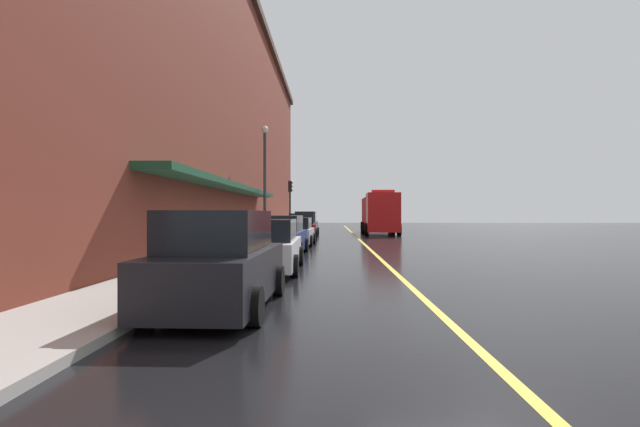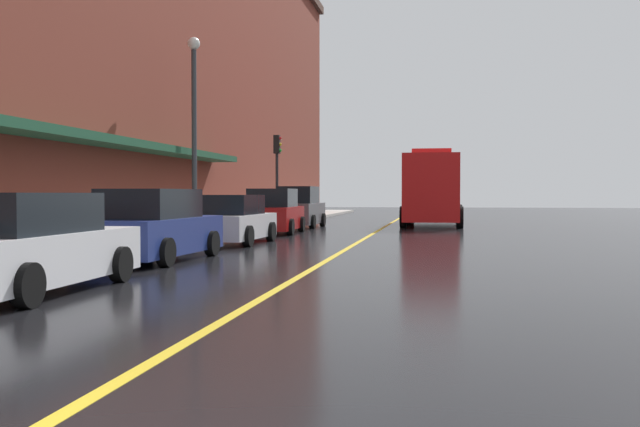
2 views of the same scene
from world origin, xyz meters
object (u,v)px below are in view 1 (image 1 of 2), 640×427
at_px(parking_meter_2, 250,231).
at_px(parking_meter_3, 279,224).
at_px(parked_car_1, 269,246).
at_px(traffic_light_near, 290,197).
at_px(parked_car_3, 295,232).
at_px(fire_truck, 379,214).
at_px(parked_car_0, 220,263).
at_px(parked_car_4, 302,227).
at_px(parking_meter_0, 289,222).
at_px(parked_car_2, 282,236).
at_px(parked_car_5, 306,225).
at_px(street_lamp_left, 265,170).
at_px(parking_meter_1, 266,227).

relative_size(parking_meter_2, parking_meter_3, 1.00).
height_order(parked_car_1, traffic_light_near, traffic_light_near).
bearing_deg(parked_car_3, fire_truck, -21.02).
bearing_deg(parked_car_0, parked_car_1, -0.38).
xyz_separation_m(parking_meter_3, traffic_light_near, (0.06, 7.58, 2.10)).
relative_size(parked_car_4, parking_meter_0, 3.25).
bearing_deg(parked_car_0, parked_car_4, 0.85).
bearing_deg(parked_car_2, parked_car_0, -177.90).
bearing_deg(parked_car_0, parked_car_5, 0.85).
height_order(parked_car_4, traffic_light_near, traffic_light_near).
xyz_separation_m(parked_car_0, parked_car_1, (0.15, 5.85, -0.10)).
relative_size(parked_car_1, parking_meter_3, 3.70).
bearing_deg(parking_meter_3, parked_car_4, 34.92).
relative_size(parking_meter_3, street_lamp_left, 0.19).
bearing_deg(traffic_light_near, parked_car_1, -86.64).
relative_size(parked_car_0, parking_meter_3, 3.48).
distance_m(fire_truck, street_lamp_left, 15.19).
bearing_deg(parked_car_3, parked_car_0, -178.61).
bearing_deg(parked_car_2, street_lamp_left, 14.84).
relative_size(parking_meter_0, street_lamp_left, 0.19).
height_order(parked_car_0, parking_meter_2, parked_car_0).
bearing_deg(parked_car_0, traffic_light_near, 3.49).
relative_size(parked_car_5, traffic_light_near, 0.98).
xyz_separation_m(parked_car_5, parking_meter_0, (-1.44, 0.95, 0.17)).
bearing_deg(parked_car_4, fire_truck, -36.84).
bearing_deg(parked_car_3, parked_car_1, -178.01).
distance_m(parked_car_3, parking_meter_3, 5.19).
bearing_deg(street_lamp_left, parking_meter_0, 86.49).
relative_size(parking_meter_2, traffic_light_near, 0.31).
xyz_separation_m(parked_car_3, parking_meter_0, (-1.41, 12.13, 0.33)).
bearing_deg(parked_car_4, parking_meter_1, 167.35).
bearing_deg(parking_meter_0, parked_car_1, -86.43).
xyz_separation_m(parked_car_4, parking_meter_2, (-1.42, -12.33, 0.23)).
bearing_deg(street_lamp_left, fire_truck, 56.67).
height_order(parked_car_4, parking_meter_3, parked_car_4).
bearing_deg(parking_meter_3, parking_meter_0, 90.00).
bearing_deg(fire_truck, parked_car_1, -12.24).
xyz_separation_m(parked_car_2, fire_truck, (6.31, 20.80, 0.95)).
relative_size(parking_meter_0, parking_meter_2, 1.00).
xyz_separation_m(parking_meter_0, street_lamp_left, (-0.60, -9.77, 3.34)).
bearing_deg(parked_car_3, traffic_light_near, 7.80).
bearing_deg(parked_car_5, parked_car_1, -179.07).
distance_m(parked_car_5, parking_meter_1, 12.77).
xyz_separation_m(parking_meter_2, street_lamp_left, (-0.60, 8.71, 3.34)).
height_order(fire_truck, traffic_light_near, traffic_light_near).
xyz_separation_m(parked_car_3, parking_meter_1, (-1.41, -1.52, 0.33)).
bearing_deg(street_lamp_left, parked_car_0, -84.42).
height_order(parked_car_2, traffic_light_near, traffic_light_near).
bearing_deg(fire_truck, parking_meter_3, -36.85).
height_order(fire_truck, parking_meter_1, fire_truck).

